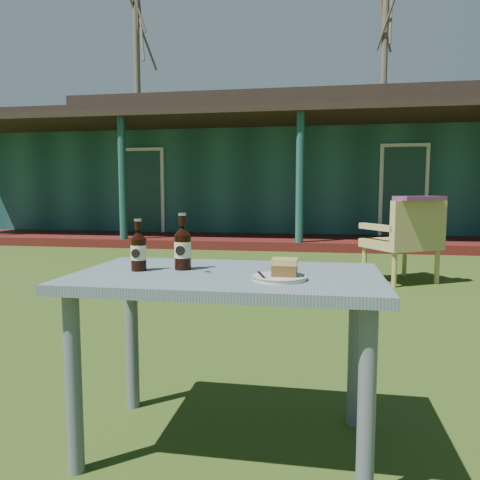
% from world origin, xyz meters
% --- Properties ---
extents(ground, '(80.00, 80.00, 0.00)m').
position_xyz_m(ground, '(0.00, 0.00, 0.00)').
color(ground, '#334916').
extents(pavilion, '(15.80, 8.30, 3.45)m').
position_xyz_m(pavilion, '(-0.00, 9.39, 1.61)').
color(pavilion, '#1C4945').
rests_on(pavilion, ground).
extents(tree_left, '(0.28, 0.28, 10.50)m').
position_xyz_m(tree_left, '(-8.00, 17.50, 5.25)').
color(tree_left, brown).
rests_on(tree_left, ground).
extents(tree_mid, '(0.28, 0.28, 9.50)m').
position_xyz_m(tree_mid, '(3.00, 18.50, 4.75)').
color(tree_mid, brown).
rests_on(tree_mid, ground).
extents(cafe_table, '(1.20, 0.70, 0.72)m').
position_xyz_m(cafe_table, '(0.00, -1.60, 0.62)').
color(cafe_table, slate).
rests_on(cafe_table, ground).
extents(plate, '(0.20, 0.20, 0.01)m').
position_xyz_m(plate, '(0.22, -1.71, 0.73)').
color(plate, silver).
rests_on(plate, cafe_table).
extents(cake_slice, '(0.09, 0.09, 0.06)m').
position_xyz_m(cake_slice, '(0.23, -1.70, 0.77)').
color(cake_slice, brown).
rests_on(cake_slice, plate).
extents(fork, '(0.05, 0.14, 0.00)m').
position_xyz_m(fork, '(0.15, -1.72, 0.74)').
color(fork, silver).
rests_on(fork, plate).
extents(cola_bottle_near, '(0.07, 0.07, 0.23)m').
position_xyz_m(cola_bottle_near, '(-0.20, -1.55, 0.81)').
color(cola_bottle_near, black).
rests_on(cola_bottle_near, cafe_table).
extents(cola_bottle_far, '(0.06, 0.06, 0.21)m').
position_xyz_m(cola_bottle_far, '(-0.36, -1.61, 0.80)').
color(cola_bottle_far, black).
rests_on(cola_bottle_far, cafe_table).
extents(bottle_cap, '(0.03, 0.03, 0.01)m').
position_xyz_m(bottle_cap, '(-0.07, -1.63, 0.72)').
color(bottle_cap, silver).
rests_on(bottle_cap, cafe_table).
extents(armchair_left, '(0.93, 0.92, 0.94)m').
position_xyz_m(armchair_left, '(1.33, 2.15, 0.53)').
color(armchair_left, tan).
rests_on(armchair_left, ground).
extents(floral_throw, '(0.59, 0.48, 0.05)m').
position_xyz_m(floral_throw, '(1.42, 1.99, 0.97)').
color(floral_throw, '#69355B').
rests_on(floral_throw, armchair_left).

